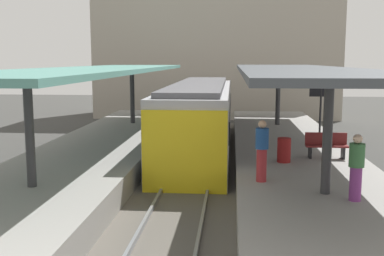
{
  "coord_description": "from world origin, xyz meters",
  "views": [
    {
      "loc": [
        1.44,
        -16.46,
        4.32
      ],
      "look_at": [
        -0.17,
        2.25,
        1.56
      ],
      "focal_mm": 43.58,
      "sensor_mm": 36.0,
      "label": 1
    }
  ],
  "objects_px": {
    "passenger_near_bench": "(356,167)",
    "passenger_mid_platform": "(262,150)",
    "litter_bin": "(284,150)",
    "platform_bench": "(326,145)",
    "platform_sign": "(321,103)",
    "commuter_train": "(200,117)"
  },
  "relations": [
    {
      "from": "passenger_near_bench",
      "to": "passenger_mid_platform",
      "type": "xyz_separation_m",
      "value": [
        -2.11,
        1.59,
        0.06
      ]
    },
    {
      "from": "litter_bin",
      "to": "passenger_mid_platform",
      "type": "relative_size",
      "value": 0.47
    },
    {
      "from": "platform_bench",
      "to": "litter_bin",
      "type": "xyz_separation_m",
      "value": [
        -1.5,
        -0.77,
        -0.06
      ]
    },
    {
      "from": "platform_sign",
      "to": "passenger_mid_platform",
      "type": "distance_m",
      "value": 6.62
    },
    {
      "from": "commuter_train",
      "to": "platform_bench",
      "type": "bearing_deg",
      "value": -47.24
    },
    {
      "from": "commuter_train",
      "to": "litter_bin",
      "type": "bearing_deg",
      "value": -61.5
    },
    {
      "from": "litter_bin",
      "to": "passenger_mid_platform",
      "type": "height_order",
      "value": "passenger_mid_platform"
    },
    {
      "from": "platform_bench",
      "to": "passenger_near_bench",
      "type": "xyz_separation_m",
      "value": [
        -0.28,
        -4.9,
        0.36
      ]
    },
    {
      "from": "platform_sign",
      "to": "passenger_near_bench",
      "type": "xyz_separation_m",
      "value": [
        -0.54,
        -7.61,
        -0.8
      ]
    },
    {
      "from": "platform_sign",
      "to": "commuter_train",
      "type": "bearing_deg",
      "value": 154.66
    },
    {
      "from": "litter_bin",
      "to": "passenger_near_bench",
      "type": "height_order",
      "value": "passenger_near_bench"
    },
    {
      "from": "commuter_train",
      "to": "passenger_near_bench",
      "type": "xyz_separation_m",
      "value": [
        4.38,
        -9.94,
        0.1
      ]
    },
    {
      "from": "platform_sign",
      "to": "passenger_near_bench",
      "type": "distance_m",
      "value": 7.67
    },
    {
      "from": "commuter_train",
      "to": "platform_bench",
      "type": "xyz_separation_m",
      "value": [
        4.66,
        -5.04,
        -0.26
      ]
    },
    {
      "from": "commuter_train",
      "to": "passenger_near_bench",
      "type": "distance_m",
      "value": 10.87
    },
    {
      "from": "commuter_train",
      "to": "passenger_mid_platform",
      "type": "xyz_separation_m",
      "value": [
        2.27,
        -8.35,
        0.16
      ]
    },
    {
      "from": "platform_bench",
      "to": "passenger_mid_platform",
      "type": "distance_m",
      "value": 4.1
    },
    {
      "from": "platform_bench",
      "to": "passenger_mid_platform",
      "type": "relative_size",
      "value": 0.82
    },
    {
      "from": "platform_bench",
      "to": "litter_bin",
      "type": "height_order",
      "value": "platform_bench"
    },
    {
      "from": "commuter_train",
      "to": "litter_bin",
      "type": "height_order",
      "value": "commuter_train"
    },
    {
      "from": "commuter_train",
      "to": "litter_bin",
      "type": "distance_m",
      "value": 6.63
    },
    {
      "from": "platform_bench",
      "to": "platform_sign",
      "type": "xyz_separation_m",
      "value": [
        0.27,
        2.71,
        1.16
      ]
    }
  ]
}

